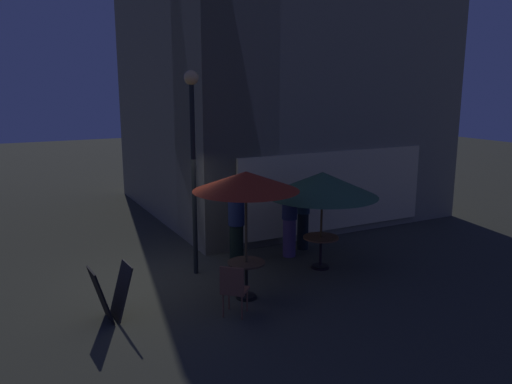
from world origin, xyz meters
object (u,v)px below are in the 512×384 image
at_px(cafe_chair_0, 234,287).
at_px(patio_umbrella_0, 322,184).
at_px(cafe_table_1, 246,272).
at_px(patron_standing_2, 289,221).
at_px(patio_umbrella_1, 246,182).
at_px(patron_standing_1, 236,226).
at_px(cafe_table_0, 321,244).
at_px(menu_sandwich_board, 111,293).
at_px(street_lamp_near_corner, 193,141).
at_px(patron_standing_0, 303,215).

bearing_deg(cafe_chair_0, patio_umbrella_0, -22.25).
xyz_separation_m(cafe_table_1, patron_standing_2, (2.00, 1.73, 0.33)).
relative_size(patio_umbrella_1, patron_standing_1, 1.45).
distance_m(cafe_table_0, patron_standing_2, 1.08).
height_order(menu_sandwich_board, patron_standing_2, patron_standing_2).
bearing_deg(patio_umbrella_1, patron_standing_2, 40.76).
bearing_deg(patron_standing_1, street_lamp_near_corner, -87.38).
height_order(cafe_table_0, cafe_table_1, cafe_table_1).
height_order(cafe_table_1, cafe_chair_0, cafe_chair_0).
relative_size(street_lamp_near_corner, patron_standing_2, 2.54).
xyz_separation_m(patio_umbrella_0, patio_umbrella_1, (-2.20, -0.71, 0.37)).
relative_size(menu_sandwich_board, cafe_table_0, 1.21).
height_order(patron_standing_1, patron_standing_2, patron_standing_1).
xyz_separation_m(street_lamp_near_corner, patio_umbrella_1, (0.38, -1.69, -0.61)).
distance_m(street_lamp_near_corner, cafe_table_0, 3.61).
height_order(cafe_table_0, patron_standing_1, patron_standing_1).
relative_size(patron_standing_0, patron_standing_2, 1.01).
xyz_separation_m(patron_standing_0, patron_standing_1, (-1.87, -0.11, -0.03)).
distance_m(cafe_table_1, patron_standing_2, 2.67).
xyz_separation_m(cafe_table_1, cafe_chair_0, (-0.56, -0.63, 0.04)).
bearing_deg(cafe_table_0, patron_standing_2, 100.98).
distance_m(cafe_table_1, patio_umbrella_1, 1.75).
height_order(menu_sandwich_board, patio_umbrella_0, patio_umbrella_0).
relative_size(menu_sandwich_board, patron_standing_2, 0.56).
xyz_separation_m(street_lamp_near_corner, patron_standing_2, (2.38, 0.04, -2.02)).
relative_size(street_lamp_near_corner, patio_umbrella_0, 1.77).
bearing_deg(cafe_chair_0, menu_sandwich_board, 107.15).
relative_size(street_lamp_near_corner, patron_standing_1, 2.54).
relative_size(street_lamp_near_corner, patron_standing_0, 2.50).
xyz_separation_m(cafe_table_1, patron_standing_0, (2.59, 2.04, 0.35)).
height_order(patio_umbrella_1, cafe_chair_0, patio_umbrella_1).
bearing_deg(street_lamp_near_corner, cafe_table_1, -77.39).
bearing_deg(street_lamp_near_corner, patio_umbrella_1, -77.39).
xyz_separation_m(cafe_chair_0, patron_standing_0, (3.15, 2.66, 0.32)).
height_order(cafe_chair_0, patron_standing_0, patron_standing_0).
relative_size(cafe_table_1, patron_standing_0, 0.42).
relative_size(street_lamp_near_corner, patio_umbrella_1, 1.74).
bearing_deg(patio_umbrella_0, patio_umbrella_1, -162.12).
relative_size(menu_sandwich_board, patio_umbrella_1, 0.39).
relative_size(cafe_table_1, patio_umbrella_1, 0.29).
distance_m(patio_umbrella_1, cafe_chair_0, 1.90).
height_order(cafe_table_1, patron_standing_2, patron_standing_2).
xyz_separation_m(menu_sandwich_board, patron_standing_0, (5.07, 1.77, 0.39)).
relative_size(cafe_table_0, patron_standing_2, 0.46).
bearing_deg(menu_sandwich_board, patio_umbrella_1, -9.99).
relative_size(patio_umbrella_0, patron_standing_0, 1.41).
bearing_deg(cafe_table_1, cafe_table_0, 17.88).
distance_m(patio_umbrella_1, patron_standing_0, 3.57).
distance_m(street_lamp_near_corner, patio_umbrella_0, 2.93).
bearing_deg(cafe_table_0, patron_standing_1, 140.71).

